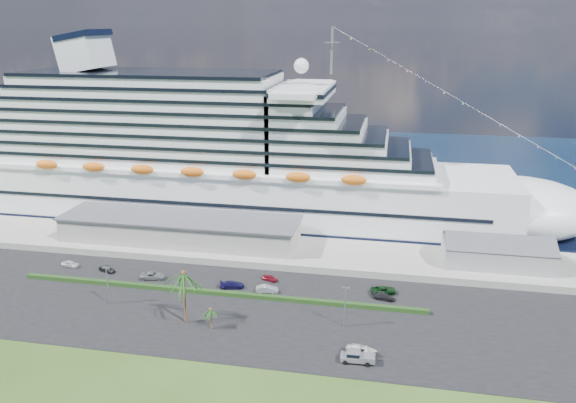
% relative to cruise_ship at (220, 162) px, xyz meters
% --- Properties ---
extents(ground, '(420.00, 420.00, 0.00)m').
position_rel_cruise_ship_xyz_m(ground, '(21.53, -64.00, -16.69)').
color(ground, '#2C4517').
rests_on(ground, ground).
extents(asphalt_lot, '(140.00, 38.00, 0.12)m').
position_rel_cruise_ship_xyz_m(asphalt_lot, '(21.53, -53.00, -16.63)').
color(asphalt_lot, black).
rests_on(asphalt_lot, ground).
extents(wharf, '(240.00, 20.00, 1.80)m').
position_rel_cruise_ship_xyz_m(wharf, '(21.53, -24.00, -15.79)').
color(wharf, gray).
rests_on(wharf, ground).
extents(water, '(420.00, 160.00, 0.02)m').
position_rel_cruise_ship_xyz_m(water, '(21.53, 66.00, -16.68)').
color(water, black).
rests_on(water, ground).
extents(cruise_ship, '(191.00, 38.00, 54.00)m').
position_rel_cruise_ship_xyz_m(cruise_ship, '(0.00, 0.00, 0.00)').
color(cruise_ship, silver).
rests_on(cruise_ship, ground).
extents(terminal_building, '(61.00, 15.00, 6.30)m').
position_rel_cruise_ship_xyz_m(terminal_building, '(-3.47, -24.00, -11.68)').
color(terminal_building, gray).
rests_on(terminal_building, wharf).
extents(port_shed, '(24.00, 12.31, 7.37)m').
position_rel_cruise_ship_xyz_m(port_shed, '(73.53, -24.00, -12.30)').
color(port_shed, gray).
rests_on(port_shed, wharf).
extents(hedge, '(88.00, 1.10, 0.90)m').
position_rel_cruise_ship_xyz_m(hedge, '(13.53, -48.00, -16.12)').
color(hedge, black).
rests_on(hedge, asphalt_lot).
extents(lamp_post_left, '(1.60, 0.35, 8.27)m').
position_rel_cruise_ship_xyz_m(lamp_post_left, '(-6.47, -56.00, -11.35)').
color(lamp_post_left, gray).
rests_on(lamp_post_left, asphalt_lot).
extents(lamp_post_right, '(1.60, 0.35, 8.27)m').
position_rel_cruise_ship_xyz_m(lamp_post_right, '(41.53, -56.00, -11.35)').
color(lamp_post_right, gray).
rests_on(lamp_post_right, asphalt_lot).
extents(palm_tall, '(8.82, 8.82, 11.13)m').
position_rel_cruise_ship_xyz_m(palm_tall, '(11.53, -60.00, -7.49)').
color(palm_tall, '#47301E').
rests_on(palm_tall, ground).
extents(palm_short, '(3.53, 3.53, 4.56)m').
position_rel_cruise_ship_xyz_m(palm_short, '(17.03, -61.50, -13.03)').
color(palm_short, '#47301E').
rests_on(palm_short, ground).
extents(parked_car_0, '(4.49, 2.32, 1.46)m').
position_rel_cruise_ship_xyz_m(parked_car_0, '(-24.37, -40.87, -15.85)').
color(parked_car_0, silver).
rests_on(parked_car_0, asphalt_lot).
extents(parked_car_1, '(4.22, 2.70, 1.31)m').
position_rel_cruise_ship_xyz_m(parked_car_1, '(-14.54, -41.89, -15.92)').
color(parked_car_1, black).
rests_on(parked_car_1, asphalt_lot).
extents(parked_car_2, '(5.87, 3.53, 1.53)m').
position_rel_cruise_ship_xyz_m(parked_car_2, '(-2.65, -43.35, -15.81)').
color(parked_car_2, gray).
rests_on(parked_car_2, asphalt_lot).
extents(parked_car_3, '(5.58, 3.23, 1.52)m').
position_rel_cruise_ship_xyz_m(parked_car_3, '(16.12, -44.32, -15.81)').
color(parked_car_3, '#171449').
rests_on(parked_car_3, asphalt_lot).
extents(parked_car_4, '(3.89, 2.53, 1.23)m').
position_rel_cruise_ship_xyz_m(parked_car_4, '(23.34, -39.28, -15.96)').
color(parked_car_4, maroon).
rests_on(parked_car_4, asphalt_lot).
extents(parked_car_5, '(4.88, 2.27, 1.55)m').
position_rel_cruise_ship_xyz_m(parked_car_5, '(24.00, -44.92, -15.80)').
color(parked_car_5, '#AAAEB1').
rests_on(parked_car_5, asphalt_lot).
extents(parked_car_6, '(5.88, 3.69, 1.51)m').
position_rel_cruise_ship_xyz_m(parked_car_6, '(48.42, -40.77, -15.82)').
color(parked_car_6, black).
rests_on(parked_car_6, asphalt_lot).
extents(parked_car_7, '(4.81, 2.65, 1.32)m').
position_rel_cruise_ship_xyz_m(parked_car_7, '(48.61, -43.54, -15.91)').
color(parked_car_7, black).
rests_on(parked_car_7, asphalt_lot).
extents(pickup_truck, '(5.90, 2.37, 2.06)m').
position_rel_cruise_ship_xyz_m(pickup_truck, '(44.71, -67.23, -15.45)').
color(pickup_truck, black).
rests_on(pickup_truck, asphalt_lot).
extents(boat_trailer, '(6.35, 4.38, 1.79)m').
position_rel_cruise_ship_xyz_m(boat_trailer, '(45.27, -65.11, -15.39)').
color(boat_trailer, gray).
rests_on(boat_trailer, asphalt_lot).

